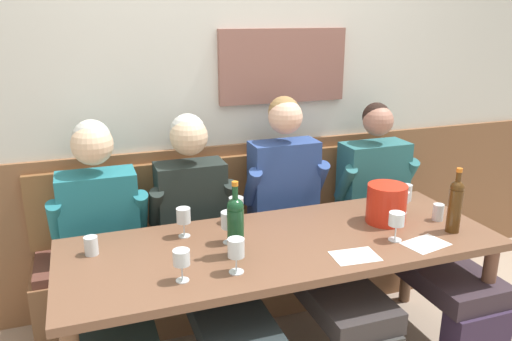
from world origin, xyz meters
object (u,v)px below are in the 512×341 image
at_px(person_right_seat, 105,258).
at_px(wine_bottle_amber_mid, 456,204).
at_px(wine_glass_left_end, 181,258).
at_px(wine_glass_center_front, 184,217).
at_px(water_tumbler_center, 406,192).
at_px(wine_glass_by_bottle, 236,249).
at_px(person_center_right_seat, 305,226).
at_px(wall_bench, 243,264).
at_px(person_center_left_seat, 205,244).
at_px(wine_glass_near_bucket, 236,205).
at_px(water_tumbler_right, 438,212).
at_px(wine_glass_mid_left, 402,198).
at_px(water_tumbler_left, 91,246).
at_px(wine_glass_center_rear, 229,221).
at_px(person_left_seat, 401,218).
at_px(wine_glass_mid_right, 397,220).
at_px(dining_table, 283,256).
at_px(wine_bottle_green_tall, 236,225).
at_px(ice_bucket, 386,204).

height_order(person_right_seat, wine_bottle_amber_mid, person_right_seat).
distance_m(wine_glass_left_end, wine_glass_center_front, 0.45).
bearing_deg(water_tumbler_center, wine_glass_by_bottle, -157.60).
bearing_deg(person_right_seat, person_center_right_seat, -0.32).
distance_m(wall_bench, person_center_right_seat, 0.56).
height_order(person_center_left_seat, wine_glass_center_front, person_center_left_seat).
bearing_deg(wine_glass_near_bucket, water_tumbler_right, -18.05).
height_order(person_center_left_seat, wine_glass_near_bucket, person_center_left_seat).
relative_size(wine_glass_mid_left, water_tumbler_left, 1.41).
bearing_deg(wine_glass_center_rear, person_left_seat, 10.70).
relative_size(wine_glass_mid_right, water_tumbler_center, 1.48).
bearing_deg(person_right_seat, wine_glass_left_end, -60.99).
bearing_deg(wine_glass_mid_left, wine_glass_by_bottle, -162.20).
bearing_deg(wine_bottle_amber_mid, wine_glass_center_rear, 166.92).
distance_m(wall_bench, wine_glass_by_bottle, 1.07).
relative_size(wine_glass_near_bucket, water_tumbler_right, 1.54).
xyz_separation_m(person_right_seat, person_center_left_seat, (0.52, -0.01, -0.00)).
distance_m(water_tumbler_right, water_tumbler_center, 0.31).
xyz_separation_m(dining_table, wine_glass_mid_right, (0.53, -0.17, 0.19)).
distance_m(person_left_seat, wine_glass_mid_right, 0.64).
relative_size(dining_table, wine_glass_left_end, 15.26).
relative_size(wine_glass_center_rear, wine_glass_by_bottle, 1.01).
height_order(person_left_seat, wine_glass_near_bucket, person_left_seat).
bearing_deg(wine_glass_mid_right, wine_glass_by_bottle, -176.69).
distance_m(wine_bottle_green_tall, wine_glass_mid_left, 1.05).
relative_size(wine_glass_center_front, wine_glass_mid_right, 1.03).
bearing_deg(water_tumbler_right, wine_glass_mid_left, 127.75).
bearing_deg(wine_glass_near_bucket, water_tumbler_left, -169.47).
bearing_deg(ice_bucket, person_right_seat, 169.49).
distance_m(wine_glass_mid_right, wine_glass_by_bottle, 0.84).
height_order(wine_glass_near_bucket, wine_glass_center_rear, wine_glass_center_rear).
bearing_deg(dining_table, wine_glass_center_rear, 163.64).
bearing_deg(ice_bucket, wine_glass_mid_right, -111.24).
distance_m(person_center_right_seat, water_tumbler_right, 0.72).
bearing_deg(dining_table, wine_bottle_green_tall, -165.34).
height_order(dining_table, ice_bucket, ice_bucket).
distance_m(person_center_right_seat, wine_glass_mid_left, 0.56).
height_order(person_center_right_seat, wine_bottle_green_tall, person_center_right_seat).
height_order(person_center_right_seat, wine_glass_by_bottle, person_center_right_seat).
relative_size(dining_table, wine_glass_center_rear, 13.41).
relative_size(wine_glass_mid_right, wine_glass_by_bottle, 0.92).
bearing_deg(water_tumbler_center, wine_glass_center_front, -177.37).
bearing_deg(wine_glass_left_end, water_tumbler_right, 7.27).
xyz_separation_m(person_center_right_seat, water_tumbler_right, (0.63, -0.33, 0.13)).
bearing_deg(person_left_seat, wine_bottle_green_tall, -162.76).
distance_m(ice_bucket, wine_glass_by_bottle, 0.95).
bearing_deg(dining_table, wall_bench, 90.00).
relative_size(dining_table, wine_glass_mid_right, 14.75).
xyz_separation_m(dining_table, water_tumbler_left, (-0.89, 0.17, 0.12)).
relative_size(person_right_seat, person_center_left_seat, 1.00).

